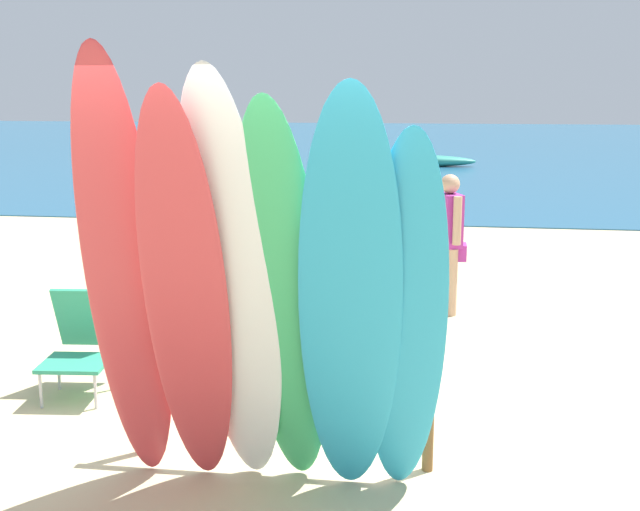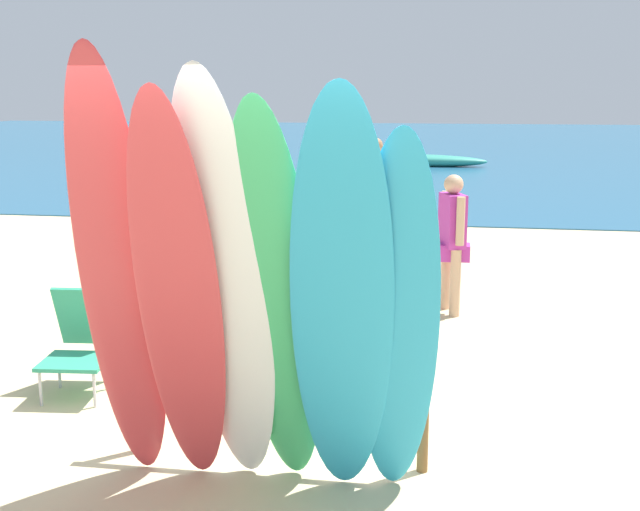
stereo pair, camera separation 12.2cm
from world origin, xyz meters
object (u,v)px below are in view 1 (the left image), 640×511
surfboard_green_3 (284,307)px  beachgoer_midbeach (343,203)px  surfboard_red_0 (125,279)px  surfboard_white_2 (232,293)px  surfboard_rack (282,379)px  beach_chair_blue (82,339)px  surfboard_teal_4 (350,308)px  beachgoer_near_rack (448,234)px  surfboard_teal_5 (405,325)px  surfboard_red_1 (187,303)px  distant_boat (394,160)px  beachgoer_photographing (368,186)px

surfboard_green_3 → beachgoer_midbeach: 6.38m
surfboard_red_0 → surfboard_white_2: surfboard_red_0 is taller
surfboard_rack → surfboard_white_2: bearing=-108.6°
beach_chair_blue → surfboard_teal_4: bearing=-40.1°
beach_chair_blue → surfboard_rack: bearing=-34.2°
surfboard_rack → surfboard_red_0: 1.22m
beachgoer_near_rack → surfboard_teal_5: bearing=-23.6°
surfboard_red_0 → beachgoer_near_rack: (1.91, 4.26, -0.46)m
surfboard_teal_5 → surfboard_red_1: bearing=179.4°
surfboard_rack → surfboard_red_1: (-0.42, -0.60, 0.65)m
beach_chair_blue → surfboard_green_3: bearing=-43.4°
surfboard_white_2 → surfboard_teal_5: size_ratio=1.14×
surfboard_teal_5 → distant_boat: surfboard_teal_5 is taller
surfboard_white_2 → beachgoer_photographing: size_ratio=1.56×
surfboard_red_0 → surfboard_teal_4: size_ratio=1.06×
surfboard_white_2 → distant_boat: 20.49m
surfboard_rack → surfboard_teal_5: surfboard_teal_5 is taller
surfboard_white_2 → surfboard_teal_4: bearing=-0.8°
surfboard_teal_4 → beachgoer_photographing: surfboard_teal_4 is taller
surfboard_rack → beachgoer_near_rack: size_ratio=1.33×
surfboard_rack → surfboard_teal_4: surfboard_teal_4 is taller
surfboard_teal_4 → beachgoer_near_rack: 4.39m
surfboard_red_0 → beach_chair_blue: (-1.00, 1.51, -0.89)m
beachgoer_photographing → beachgoer_midbeach: size_ratio=1.13×
surfboard_red_1 → beachgoer_near_rack: 4.60m
surfboard_rack → beach_chair_blue: beach_chair_blue is taller
beachgoer_near_rack → beach_chair_blue: (-2.91, -2.74, -0.43)m
surfboard_green_3 → surfboard_teal_4: 0.39m
surfboard_teal_4 → beach_chair_blue: size_ratio=3.07×
surfboard_green_3 → surfboard_red_0: bearing=-173.6°
surfboard_green_3 → surfboard_teal_5: bearing=5.4°
beachgoer_midbeach → surfboard_red_1: bearing=113.8°
surfboard_green_3 → beachgoer_near_rack: size_ratio=1.65×
distant_boat → surfboard_teal_4: bearing=-87.9°
surfboard_green_3 → surfboard_teal_5: size_ratio=1.07×
surfboard_teal_4 → surfboard_green_3: bearing=162.1°
surfboard_white_2 → beachgoer_near_rack: bearing=78.6°
beach_chair_blue → beachgoer_photographing: bearing=67.7°
beachgoer_photographing → beach_chair_blue: 6.24m
surfboard_red_0 → surfboard_teal_5: surfboard_red_0 is taller
beach_chair_blue → distant_boat: (1.55, 18.95, -0.25)m
surfboard_white_2 → beachgoer_midbeach: (-0.09, 6.39, -0.41)m
surfboard_white_2 → distant_boat: (-0.08, 20.46, -1.08)m
surfboard_red_0 → beachgoer_near_rack: bearing=64.3°
surfboard_rack → surfboard_teal_4: (0.49, -0.60, 0.66)m
beachgoer_near_rack → surfboard_red_1: bearing=-38.8°
surfboard_teal_5 → beach_chair_blue: size_ratio=2.78×
surfboard_teal_4 → beachgoer_midbeach: (-0.76, 6.46, -0.37)m
beach_chair_blue → distant_boat: size_ratio=0.16×
beachgoer_near_rack → beach_chair_blue: bearing=-66.1°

